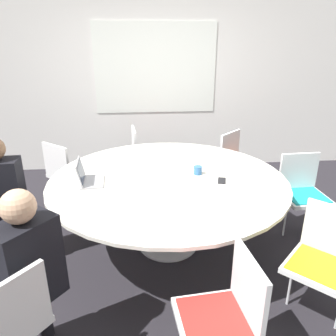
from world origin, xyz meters
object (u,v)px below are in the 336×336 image
(coffee_cup, at_px, (198,170))
(chair_4, at_px, (303,188))
(chair_2, at_px, (226,311))
(chair_6, at_px, (144,153))
(chair_1, at_px, (4,323))
(cell_phone, at_px, (222,181))
(chair_7, at_px, (67,170))
(chair_3, at_px, (324,256))
(laptop, at_px, (87,177))
(chair_5, at_px, (238,160))
(person_1, at_px, (28,265))
(person_0, at_px, (2,191))

(coffee_cup, bearing_deg, chair_4, 3.56)
(chair_2, xyz_separation_m, chair_6, (-0.42, 2.83, 0.00))
(chair_1, distance_m, cell_phone, 1.99)
(chair_6, bearing_deg, chair_7, -65.22)
(chair_2, xyz_separation_m, chair_3, (0.84, 0.45, 0.00))
(chair_1, xyz_separation_m, laptop, (0.29, 1.34, 0.29))
(chair_3, bearing_deg, chair_1, 56.77)
(chair_1, relative_size, chair_3, 1.00)
(chair_1, distance_m, laptop, 1.40)
(chair_7, relative_size, laptop, 2.71)
(laptop, bearing_deg, chair_2, -149.07)
(chair_2, height_order, cell_phone, chair_2)
(chair_5, relative_size, coffee_cup, 10.57)
(chair_1, xyz_separation_m, person_1, (0.09, 0.24, 0.19))
(chair_6, height_order, person_0, person_0)
(chair_3, distance_m, chair_5, 2.00)
(chair_1, distance_m, chair_2, 1.24)
(chair_5, relative_size, person_1, 0.71)
(chair_2, height_order, coffee_cup, chair_2)
(chair_1, distance_m, person_0, 1.39)
(chair_6, relative_size, laptop, 2.71)
(chair_3, height_order, coffee_cup, chair_3)
(cell_phone, bearing_deg, person_0, 179.21)
(chair_5, height_order, coffee_cup, chair_5)
(cell_phone, bearing_deg, chair_7, 148.80)
(chair_3, xyz_separation_m, person_1, (-1.99, -0.18, 0.19))
(chair_2, bearing_deg, chair_7, 24.75)
(chair_7, bearing_deg, person_0, -69.98)
(chair_7, height_order, person_1, person_1)
(laptop, bearing_deg, chair_1, 163.76)
(chair_4, height_order, person_1, person_1)
(coffee_cup, bearing_deg, person_0, -174.96)
(person_0, height_order, laptop, person_0)
(chair_5, xyz_separation_m, laptop, (-1.72, -1.08, 0.29))
(coffee_cup, bearing_deg, chair_2, -93.14)
(chair_4, relative_size, person_1, 0.71)
(person_1, bearing_deg, chair_3, -45.98)
(chair_3, bearing_deg, chair_2, 73.28)
(chair_1, height_order, chair_3, same)
(person_0, bearing_deg, chair_1, -74.66)
(chair_7, bearing_deg, cell_phone, 8.88)
(chair_2, bearing_deg, cell_phone, -17.82)
(chair_2, relative_size, chair_4, 1.00)
(chair_2, bearing_deg, coffee_cup, -8.99)
(person_1, height_order, coffee_cup, person_1)
(chair_7, bearing_deg, chair_6, 70.65)
(chair_7, relative_size, person_0, 0.71)
(chair_5, height_order, laptop, laptop)
(chair_7, distance_m, laptop, 1.04)
(chair_5, bearing_deg, laptop, -11.43)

